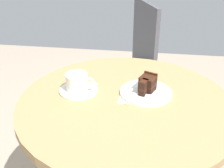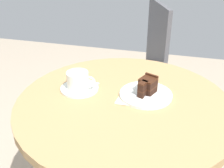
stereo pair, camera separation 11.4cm
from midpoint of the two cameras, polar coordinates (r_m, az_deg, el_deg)
cafe_table at (r=1.17m, az=5.15°, el=-7.93°), size 0.85×0.85×0.68m
saucer at (r=1.18m, az=-3.88°, el=-0.96°), size 0.16×0.16×0.01m
coffee_cup at (r=1.16m, az=-4.12°, el=0.76°), size 0.12×0.09×0.07m
teaspoon at (r=1.21m, az=-1.78°, el=0.30°), size 0.11×0.02×0.00m
cake_plate at (r=1.15m, az=9.72°, el=-2.21°), size 0.21×0.21×0.01m
cake_slice at (r=1.13m, az=10.02°, el=-0.45°), size 0.08×0.10×0.07m
fork at (r=1.12m, az=7.61°, el=-2.33°), size 0.15×0.03×0.00m
napkin at (r=1.13m, az=8.40°, el=-2.87°), size 0.17×0.16×0.00m
cafe_chair at (r=1.80m, az=7.97°, el=4.45°), size 0.50×0.50×0.90m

